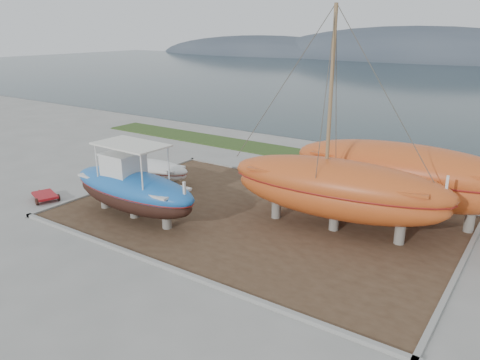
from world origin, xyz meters
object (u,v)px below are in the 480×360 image
Objects in this scene: blue_caique at (132,181)px; white_dinghy at (154,173)px; red_trailer at (45,197)px; orange_sailboat at (341,125)px; orange_bare_hull at (402,182)px.

blue_caique reaches higher than white_dinghy.
blue_caique is at bearing 28.35° from red_trailer.
orange_sailboat is 4.79m from orange_bare_hull.
orange_bare_hull reaches higher than white_dinghy.
blue_caique is 5.07m from white_dinghy.
orange_bare_hull is (13.17, 3.05, 1.06)m from white_dinghy.
orange_bare_hull is (10.44, 7.17, -0.06)m from blue_caique.
orange_sailboat is at bearing 27.22° from blue_caique.
blue_caique is 0.76× the size of orange_sailboat.
red_trailer is at bearing -154.97° from orange_bare_hull.
blue_caique is 1.63× the size of white_dinghy.
white_dinghy is 11.94m from orange_sailboat.
blue_caique is 12.67m from orange_bare_hull.
blue_caique is 6.07m from red_trailer.
blue_caique is at bearing -159.50° from orange_sailboat.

